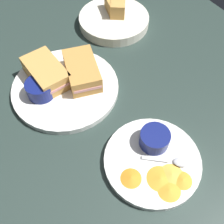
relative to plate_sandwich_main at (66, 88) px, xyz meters
The scene contains 11 objects.
ground_plane 7.19cm from the plate_sandwich_main, 50.84° to the left, with size 110.00×110.00×3.00cm, color #283833.
plate_sandwich_main is the anchor object (origin of this frame).
sandwich_half_near 6.12cm from the plate_sandwich_main, 92.10° to the left, with size 14.67×10.87×4.80cm.
sandwich_half_far 6.12cm from the plate_sandwich_main, 147.90° to the right, with size 13.73×8.52×4.80cm.
ramekin_dark_sauce 6.82cm from the plate_sandwich_main, 96.90° to the right, with size 6.89×6.89×3.91cm.
spoon_by_dark_ramekin 1.89cm from the plate_sandwich_main, 154.00° to the right, with size 2.56×9.95×0.80cm.
plate_chips_companion 29.19cm from the plate_sandwich_main, 13.07° to the left, with size 20.88×20.88×1.60cm, color white.
ramekin_light_gravy 27.06cm from the plate_sandwich_main, 20.01° to the left, with size 6.55×6.55×3.57cm.
spoon_by_gravy_ramekin 33.00cm from the plate_sandwich_main, 17.82° to the left, with size 7.52×8.48×0.80cm.
plantain_chip_scatter 33.71cm from the plate_sandwich_main, ahead, with size 12.29×14.11×0.60cm.
bread_basket_rear 30.09cm from the plate_sandwich_main, 122.74° to the left, with size 21.83×21.83×7.32cm.
Camera 1 is at (40.00, -18.92, 54.27)cm, focal length 42.97 mm.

